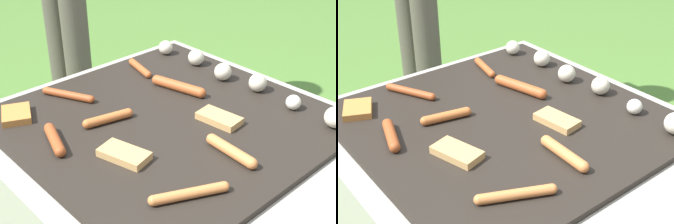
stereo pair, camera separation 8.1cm
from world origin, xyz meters
The scene contains 12 objects.
grill centered at (0.00, 0.00, 0.22)m, with size 0.93×0.93×0.45m.
sausage_front_center centered at (-0.30, -0.14, 0.46)m, with size 0.17×0.09×0.02m.
sausage_mid_right centered at (0.24, -0.01, 0.46)m, with size 0.17×0.04×0.03m.
sausage_back_right centered at (-0.10, -0.30, 0.46)m, with size 0.14×0.07×0.03m.
sausage_back_center centered at (-0.10, 0.14, 0.46)m, with size 0.19×0.07×0.03m.
sausage_front_left centered at (0.28, -0.20, 0.46)m, with size 0.10×0.17×0.02m.
sausage_back_left centered at (-0.30, 0.15, 0.46)m, with size 0.14×0.05×0.02m.
sausage_mid_left centered at (-0.10, -0.14, 0.46)m, with size 0.05×0.15×0.03m.
bread_slice_left centered at (0.11, 0.09, 0.46)m, with size 0.13×0.08×0.02m.
bread_slice_right centered at (0.07, -0.21, 0.46)m, with size 0.14×0.10×0.02m.
bread_slice_center centered at (-0.29, -0.31, 0.46)m, with size 0.13×0.11×0.02m.
mushroom_row centered at (0.00, 0.31, 0.47)m, with size 0.75×0.08×0.06m.
Camera 1 is at (0.84, -0.77, 1.12)m, focal length 50.00 mm.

